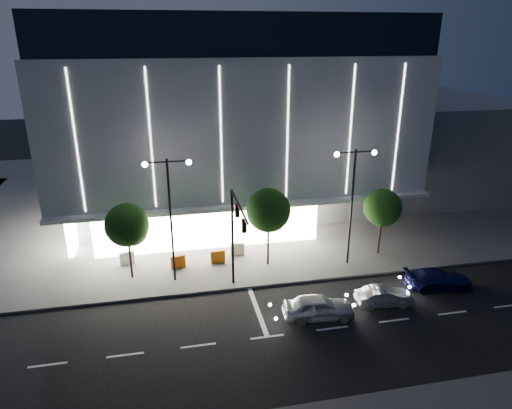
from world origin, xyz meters
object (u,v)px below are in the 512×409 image
at_px(tree_mid, 269,213).
at_px(car_third, 438,279).
at_px(tree_right, 382,209).
at_px(tree_left, 127,227).
at_px(traffic_mast, 236,227).
at_px(barrier_a, 178,262).
at_px(barrier_b, 127,258).
at_px(barrier_d, 238,249).
at_px(car_second, 384,296).
at_px(street_lamp_east, 353,191).
at_px(street_lamp_west, 170,203).
at_px(barrier_c, 218,257).
at_px(car_lead, 318,307).

relative_size(tree_mid, car_third, 1.34).
bearing_deg(tree_right, tree_left, 180.00).
relative_size(traffic_mast, barrier_a, 6.43).
bearing_deg(barrier_a, tree_mid, -19.35).
distance_m(tree_right, barrier_b, 19.86).
bearing_deg(tree_mid, traffic_mast, -129.42).
bearing_deg(barrier_d, car_second, -39.22).
relative_size(tree_left, barrier_d, 5.20).
height_order(street_lamp_east, barrier_a, street_lamp_east).
xyz_separation_m(street_lamp_west, tree_left, (-2.97, 1.02, -1.92)).
bearing_deg(tree_left, barrier_a, 12.45).
bearing_deg(traffic_mast, barrier_d, 79.94).
relative_size(traffic_mast, car_third, 1.54).
distance_m(tree_left, tree_mid, 10.00).
bearing_deg(barrier_c, tree_right, -9.08).
bearing_deg(street_lamp_west, car_lead, -36.20).
bearing_deg(barrier_b, barrier_a, -35.16).
height_order(barrier_a, barrier_d, same).
bearing_deg(barrier_c, tree_left, -176.36).
bearing_deg(tree_right, car_second, -112.87).
relative_size(traffic_mast, barrier_b, 6.43).
xyz_separation_m(traffic_mast, street_lamp_west, (-4.00, 2.66, 0.93)).
height_order(tree_right, barrier_b, tree_right).
distance_m(traffic_mast, car_lead, 7.17).
height_order(street_lamp_east, car_second, street_lamp_east).
xyz_separation_m(tree_mid, barrier_a, (-6.72, 0.72, -3.68)).
relative_size(tree_mid, barrier_a, 5.59).
bearing_deg(car_second, street_lamp_east, 6.23).
relative_size(street_lamp_east, barrier_a, 8.18).
height_order(street_lamp_west, barrier_b, street_lamp_west).
height_order(car_third, barrier_d, car_third).
bearing_deg(traffic_mast, tree_right, 17.02).
xyz_separation_m(barrier_b, barrier_c, (6.76, -1.19, 0.00)).
bearing_deg(tree_right, tree_mid, 180.00).
bearing_deg(tree_left, street_lamp_east, -3.65).
relative_size(tree_mid, barrier_b, 5.59).
bearing_deg(barrier_a, car_third, -32.75).
distance_m(car_third, barrier_d, 14.85).
distance_m(street_lamp_west, tree_left, 3.69).
xyz_separation_m(street_lamp_west, tree_right, (16.03, 1.02, -2.07)).
xyz_separation_m(tree_left, car_second, (16.15, -6.76, -3.42)).
bearing_deg(street_lamp_west, street_lamp_east, 0.00).
bearing_deg(tree_left, car_lead, -32.27).
bearing_deg(barrier_a, car_lead, -57.37).
relative_size(tree_left, tree_right, 1.04).
xyz_separation_m(traffic_mast, barrier_c, (-0.69, 4.62, -4.38)).
relative_size(street_lamp_east, tree_mid, 1.46).
distance_m(car_lead, barrier_d, 9.87).
relative_size(car_lead, barrier_d, 4.01).
bearing_deg(car_third, tree_mid, 69.29).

